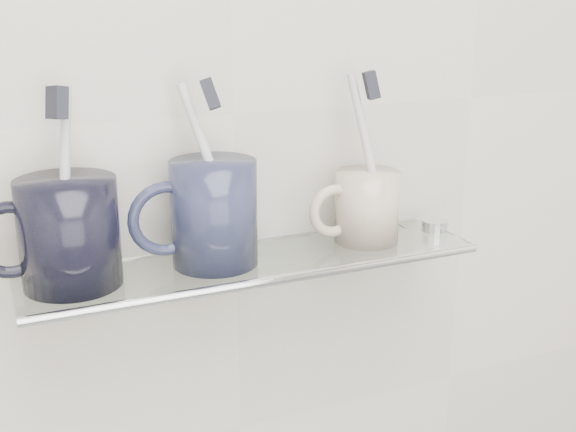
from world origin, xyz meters
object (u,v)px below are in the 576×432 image
shelf_glass (255,262)px  mug_center (214,213)px  mug_right (367,207)px  mug_left (69,233)px

shelf_glass → mug_center: mug_center is taller
shelf_glass → mug_right: (0.14, 0.00, 0.05)m
shelf_glass → mug_left: (-0.19, 0.00, 0.06)m
mug_left → mug_right: mug_left is taller
mug_left → mug_right: size_ratio=1.30×
mug_right → mug_center: bearing=160.7°
shelf_glass → mug_right: mug_right is taller
shelf_glass → mug_center: bearing=173.5°
mug_left → mug_center: size_ratio=0.96×
shelf_glass → mug_center: (-0.04, 0.00, 0.06)m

